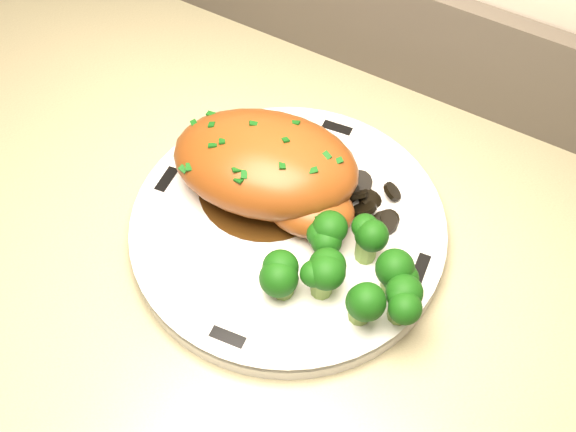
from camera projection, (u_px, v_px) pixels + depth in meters
The scene contains 9 objects.
plate at pixel (288, 228), 0.66m from camera, with size 0.29×0.29×0.02m, color silver.
rim_accent_0 at pixel (420, 268), 0.63m from camera, with size 0.03×0.01×0.00m, color black.
rim_accent_1 at pixel (337, 128), 0.72m from camera, with size 0.03×0.01×0.00m, color black.
rim_accent_2 at pixel (167, 179), 0.68m from camera, with size 0.03×0.01×0.00m, color black.
rim_accent_3 at pixel (228, 337), 0.59m from camera, with size 0.03×0.01×0.00m, color black.
gravy_pool at pixel (266, 186), 0.68m from camera, with size 0.13×0.13×0.00m, color #361F09.
chicken_breast at pixel (270, 168), 0.65m from camera, with size 0.20×0.15×0.07m.
mushroom_pile at pixel (342, 191), 0.67m from camera, with size 0.10×0.08×0.03m.
broccoli_florets at pixel (351, 272), 0.60m from camera, with size 0.12×0.09×0.04m.
Camera 1 is at (-0.04, 1.42, 1.49)m, focal length 45.00 mm.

